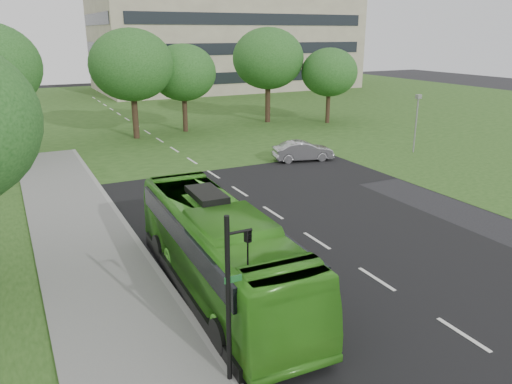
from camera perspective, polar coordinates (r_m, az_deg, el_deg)
ground at (r=20.70m, az=10.03°, el=-7.50°), size 160.00×160.00×0.00m
street_surfaces at (r=40.14m, az=-10.15°, el=4.97°), size 120.00×120.00×0.15m
office_building at (r=83.83m, az=-3.53°, el=20.34°), size 40.10×20.10×25.00m
tree_park_b at (r=43.79m, az=-14.05°, el=13.90°), size 6.96×6.96×9.13m
tree_park_c at (r=46.17m, az=-8.32°, el=13.35°), size 5.89×5.89×7.83m
tree_park_d at (r=50.71m, az=1.39°, el=14.99°), size 7.00×7.00×9.26m
tree_park_e at (r=50.83m, az=8.39°, el=13.38°), size 5.51×5.51×7.34m
bus at (r=17.43m, az=-4.23°, el=-6.57°), size 2.99×11.37×3.15m
sedan at (r=35.69m, az=5.38°, el=4.69°), size 4.48×2.42×1.40m
traffic_light at (r=12.52m, az=-2.59°, el=-10.90°), size 0.75×0.22×4.67m
camera_pole at (r=39.51m, az=17.89°, el=8.32°), size 0.44×0.41×4.37m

